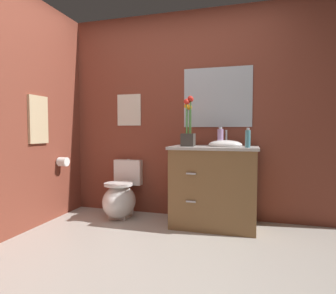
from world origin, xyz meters
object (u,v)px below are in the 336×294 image
(toilet, at_px, (121,197))
(wall_mirror, at_px, (217,97))
(lotion_bottle, at_px, (220,137))
(hanging_towel, at_px, (38,120))
(toilet_paper_roll, at_px, (63,162))
(soap_bottle, at_px, (248,139))
(flower_vase, at_px, (188,128))
(vanity_cabinet, at_px, (214,185))
(wall_poster, at_px, (129,110))

(toilet, xyz_separation_m, wall_mirror, (1.13, 0.27, 1.21))
(lotion_bottle, xyz_separation_m, hanging_towel, (-1.91, -0.63, 0.19))
(toilet, bearing_deg, toilet_paper_roll, -163.57)
(lotion_bottle, relative_size, toilet_paper_roll, 1.93)
(soap_bottle, relative_size, wall_mirror, 0.25)
(wall_mirror, bearing_deg, hanging_towel, -156.47)
(toilet, height_order, flower_vase, flower_vase)
(flower_vase, relative_size, lotion_bottle, 2.57)
(toilet, relative_size, lotion_bottle, 3.24)
(vanity_cabinet, relative_size, wall_poster, 2.65)
(lotion_bottle, xyz_separation_m, wall_mirror, (-0.06, 0.17, 0.47))
(toilet_paper_roll, bearing_deg, wall_poster, 34.85)
(lotion_bottle, bearing_deg, vanity_cabinet, -113.59)
(toilet, height_order, lotion_bottle, lotion_bottle)
(vanity_cabinet, distance_m, flower_vase, 0.69)
(toilet, bearing_deg, flower_vase, -6.66)
(toilet_paper_roll, bearing_deg, lotion_bottle, 8.97)
(hanging_towel, bearing_deg, vanity_cabinet, 15.45)
(vanity_cabinet, height_order, toilet_paper_roll, vanity_cabinet)
(hanging_towel, height_order, toilet_paper_roll, hanging_towel)
(toilet, xyz_separation_m, toilet_paper_roll, (-0.67, -0.20, 0.44))
(flower_vase, xyz_separation_m, wall_poster, (-0.86, 0.37, 0.24))
(vanity_cabinet, relative_size, flower_vase, 1.95)
(lotion_bottle, height_order, toilet_paper_roll, lotion_bottle)
(wall_poster, xyz_separation_m, wall_mirror, (1.13, 0.00, 0.13))
(vanity_cabinet, height_order, hanging_towel, hanging_towel)
(toilet, height_order, toilet_paper_roll, toilet_paper_roll)
(vanity_cabinet, distance_m, wall_mirror, 1.04)
(hanging_towel, relative_size, toilet_paper_roll, 4.73)
(lotion_bottle, distance_m, hanging_towel, 2.02)
(lotion_bottle, distance_m, wall_mirror, 0.50)
(vanity_cabinet, xyz_separation_m, lotion_bottle, (0.05, 0.12, 0.53))
(vanity_cabinet, distance_m, lotion_bottle, 0.55)
(soap_bottle, distance_m, wall_poster, 1.59)
(toilet, bearing_deg, wall_poster, 90.00)
(flower_vase, bearing_deg, soap_bottle, -7.90)
(lotion_bottle, height_order, hanging_towel, hanging_towel)
(toilet, relative_size, hanging_towel, 1.33)
(flower_vase, xyz_separation_m, soap_bottle, (0.63, -0.09, -0.11))
(soap_bottle, xyz_separation_m, toilet_paper_roll, (-2.15, -0.01, -0.30))
(wall_poster, height_order, toilet_paper_roll, wall_poster)
(soap_bottle, distance_m, lotion_bottle, 0.41)
(flower_vase, bearing_deg, wall_poster, 156.79)
(wall_poster, height_order, hanging_towel, wall_poster)
(soap_bottle, distance_m, toilet_paper_roll, 2.17)
(wall_poster, xyz_separation_m, hanging_towel, (-0.72, -0.81, -0.15))
(toilet, bearing_deg, soap_bottle, -7.19)
(toilet, relative_size, wall_poster, 1.72)
(vanity_cabinet, bearing_deg, toilet, 178.66)
(toilet, distance_m, lotion_bottle, 1.40)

